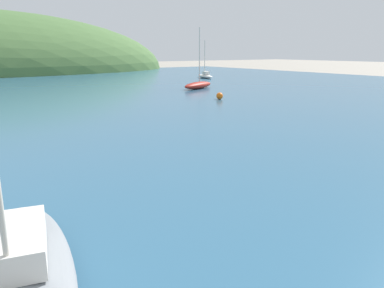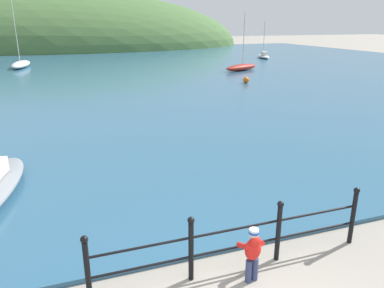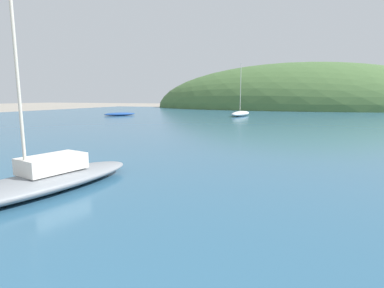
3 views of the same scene
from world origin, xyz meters
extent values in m
cube|color=#2D5B7A|center=(0.00, 32.00, 0.05)|extent=(80.00, 60.00, 0.10)
ellipsoid|color=#476B38|center=(0.00, 65.15, 0.00)|extent=(59.62, 32.79, 17.98)
cylinder|color=black|center=(-2.24, 1.50, 0.55)|extent=(0.09, 0.09, 1.10)
sphere|color=black|center=(-2.24, 1.50, 1.15)|extent=(0.12, 0.12, 0.12)
cylinder|color=black|center=(-0.54, 1.50, 0.55)|extent=(0.09, 0.09, 1.10)
sphere|color=black|center=(-0.54, 1.50, 1.15)|extent=(0.12, 0.12, 0.12)
cylinder|color=black|center=(1.15, 1.50, 0.55)|extent=(0.09, 0.09, 1.10)
sphere|color=black|center=(1.15, 1.50, 1.15)|extent=(0.12, 0.12, 0.12)
cylinder|color=black|center=(2.84, 1.50, 0.55)|extent=(0.09, 0.09, 1.10)
sphere|color=black|center=(2.84, 1.50, 1.15)|extent=(0.12, 0.12, 0.12)
cylinder|color=black|center=(0.30, 1.50, 0.82)|extent=(5.08, 0.04, 0.04)
cylinder|color=black|center=(0.30, 1.50, 0.45)|extent=(5.08, 0.04, 0.04)
cylinder|color=navy|center=(0.35, 1.11, 0.21)|extent=(0.11, 0.11, 0.42)
cylinder|color=navy|center=(0.48, 1.13, 0.21)|extent=(0.11, 0.11, 0.42)
ellipsoid|color=red|center=(0.42, 1.12, 0.62)|extent=(0.33, 0.26, 0.40)
ellipsoid|color=red|center=(0.43, 1.06, 0.80)|extent=(0.21, 0.14, 0.18)
cylinder|color=red|center=(0.28, 1.19, 0.67)|extent=(0.13, 0.32, 0.19)
cylinder|color=red|center=(0.56, 1.23, 0.67)|extent=(0.13, 0.32, 0.19)
sphere|color=beige|center=(0.42, 1.12, 0.92)|extent=(0.17, 0.17, 0.17)
cylinder|color=#194CB2|center=(0.42, 1.12, 0.94)|extent=(0.17, 0.17, 0.04)
cylinder|color=silver|center=(0.42, 1.12, 0.98)|extent=(0.16, 0.16, 0.04)
ellipsoid|color=silver|center=(-5.57, 35.27, 0.39)|extent=(1.96, 5.04, 0.57)
cylinder|color=beige|center=(-5.60, 35.03, 3.37)|extent=(0.07, 0.07, 5.39)
ellipsoid|color=maroon|center=(12.87, 26.34, 0.37)|extent=(3.95, 2.54, 0.55)
cylinder|color=beige|center=(13.05, 26.42, 2.79)|extent=(0.07, 0.07, 4.29)
ellipsoid|color=silver|center=(20.52, 35.82, 0.30)|extent=(1.74, 3.56, 0.40)
cube|color=silver|center=(20.46, 35.57, 0.67)|extent=(0.75, 1.06, 0.36)
cylinder|color=beige|center=(20.56, 35.98, 2.38)|extent=(0.07, 0.07, 3.77)
sphere|color=orange|center=(10.00, 19.87, 0.31)|extent=(0.43, 0.43, 0.43)
camera|label=1|loc=(-4.90, 1.10, 3.13)|focal=35.00mm
camera|label=2|loc=(-2.34, -3.61, 4.25)|focal=35.00mm
camera|label=3|loc=(1.18, 0.59, 2.28)|focal=28.00mm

